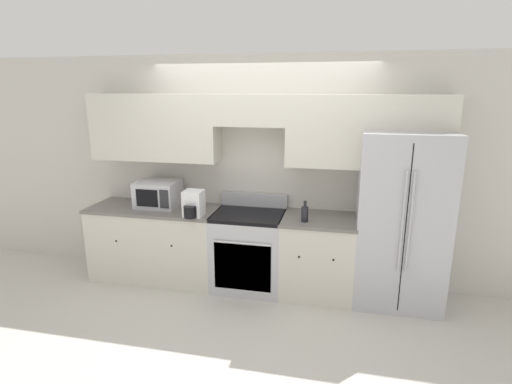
% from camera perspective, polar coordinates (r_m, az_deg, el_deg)
% --- Properties ---
extents(ground_plane, '(12.00, 12.00, 0.00)m').
position_cam_1_polar(ground_plane, '(4.49, -0.87, -15.15)').
color(ground_plane, beige).
extents(wall_back, '(8.00, 0.39, 2.60)m').
position_cam_1_polar(wall_back, '(4.53, 0.78, 5.46)').
color(wall_back, beige).
rests_on(wall_back, ground_plane).
extents(lower_cabinets_left, '(1.52, 0.64, 0.88)m').
position_cam_1_polar(lower_cabinets_left, '(4.95, -14.04, -7.01)').
color(lower_cabinets_left, beige).
rests_on(lower_cabinets_left, ground_plane).
extents(lower_cabinets_right, '(0.79, 0.64, 0.88)m').
position_cam_1_polar(lower_cabinets_right, '(4.48, 8.79, -9.06)').
color(lower_cabinets_right, beige).
rests_on(lower_cabinets_right, ground_plane).
extents(oven_range, '(0.78, 0.65, 1.04)m').
position_cam_1_polar(oven_range, '(4.58, -1.02, -8.28)').
color(oven_range, '#B7B7BC').
rests_on(oven_range, ground_plane).
extents(refrigerator, '(0.89, 0.79, 1.82)m').
position_cam_1_polar(refrigerator, '(4.43, 19.88, -3.62)').
color(refrigerator, '#B7B7BC').
rests_on(refrigerator, ground_plane).
extents(microwave, '(0.47, 0.40, 0.30)m').
position_cam_1_polar(microwave, '(4.79, -13.79, -0.27)').
color(microwave, '#B7B7BC').
rests_on(microwave, lower_cabinets_left).
extents(bottle, '(0.07, 0.07, 0.22)m').
position_cam_1_polar(bottle, '(4.17, 6.99, -3.06)').
color(bottle, black).
rests_on(bottle, lower_cabinets_right).
extents(coffee_maker, '(0.20, 0.27, 0.28)m').
position_cam_1_polar(coffee_maker, '(4.35, -8.98, -1.82)').
color(coffee_maker, white).
rests_on(coffee_maker, lower_cabinets_left).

